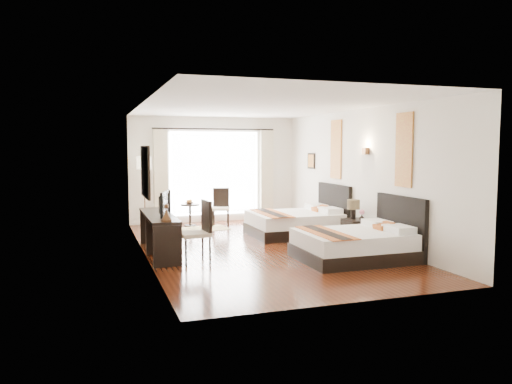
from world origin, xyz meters
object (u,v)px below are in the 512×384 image
object	(u,v)px
console_desk	(159,234)
desk_chair	(196,244)
television	(161,203)
fruit_bowl	(189,203)
nightstand	(356,232)
vase	(362,219)
side_table	(190,215)
bed_near	(358,243)
bed_far	(298,222)
floor_lamp	(144,168)
table_lamp	(353,206)
window_chair	(221,214)

from	to	relation	value
console_desk	desk_chair	xyz separation A→B (m)	(0.52, -0.90, -0.05)
television	fruit_bowl	xyz separation A→B (m)	(1.16, 3.34, -0.39)
nightstand	vase	bearing A→B (deg)	-86.56
desk_chair	side_table	bearing A→B (deg)	-104.33
side_table	bed_near	bearing A→B (deg)	-65.91
bed_far	floor_lamp	distance (m)	4.08
bed_near	fruit_bowl	xyz separation A→B (m)	(-2.12, 4.68, 0.30)
bed_near	bed_far	size ratio (longest dim) A/B	0.97
television	bed_near	bearing A→B (deg)	-93.00
console_desk	desk_chair	bearing A→B (deg)	-60.16
console_desk	table_lamp	bearing A→B (deg)	-3.36
nightstand	side_table	distance (m)	4.43
bed_near	floor_lamp	bearing A→B (deg)	123.42
fruit_bowl	window_chair	bearing A→B (deg)	-11.67
bed_far	nightstand	distance (m)	1.54
bed_far	console_desk	distance (m)	3.44
bed_far	television	xyz separation A→B (m)	(-3.26, -1.28, 0.68)
bed_far	desk_chair	world-z (taller)	bed_far
table_lamp	bed_far	bearing A→B (deg)	118.75
vase	television	world-z (taller)	television
television	nightstand	bearing A→B (deg)	-72.00
fruit_bowl	floor_lamp	bearing A→B (deg)	170.51
bed_far	side_table	bearing A→B (deg)	134.95
bed_near	side_table	size ratio (longest dim) A/B	3.50
bed_far	window_chair	size ratio (longest dim) A/B	2.13
bed_near	vase	size ratio (longest dim) A/B	16.43
nightstand	desk_chair	xyz separation A→B (m)	(-3.47, -0.57, 0.07)
bed_far	nightstand	xyz separation A→B (m)	(0.71, -1.36, -0.04)
bed_far	vase	xyz separation A→B (m)	(0.72, -1.56, 0.26)
bed_far	floor_lamp	size ratio (longest dim) A/B	1.15
bed_near	television	size ratio (longest dim) A/B	2.52
bed_near	fruit_bowl	distance (m)	5.15
desk_chair	television	bearing A→B (deg)	-57.71
window_chair	floor_lamp	bearing A→B (deg)	-82.82
floor_lamp	side_table	size ratio (longest dim) A/B	3.12
console_desk	vase	bearing A→B (deg)	-7.51
table_lamp	console_desk	xyz separation A→B (m)	(-3.98, 0.23, -0.40)
desk_chair	fruit_bowl	xyz separation A→B (m)	(0.66, 4.00, 0.26)
bed_far	table_lamp	size ratio (longest dim) A/B	4.90
bed_near	vase	world-z (taller)	bed_near
console_desk	television	xyz separation A→B (m)	(0.02, -0.24, 0.60)
desk_chair	floor_lamp	bearing A→B (deg)	-88.87
bed_near	floor_lamp	distance (m)	5.95
table_lamp	television	world-z (taller)	television
nightstand	desk_chair	world-z (taller)	desk_chair
floor_lamp	television	bearing A→B (deg)	-91.17
fruit_bowl	window_chair	xyz separation A→B (m)	(0.78, -0.16, -0.30)
television	desk_chair	xyz separation A→B (m)	(0.50, -0.66, -0.65)
bed_near	console_desk	size ratio (longest dim) A/B	0.90
bed_far	vase	world-z (taller)	bed_far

